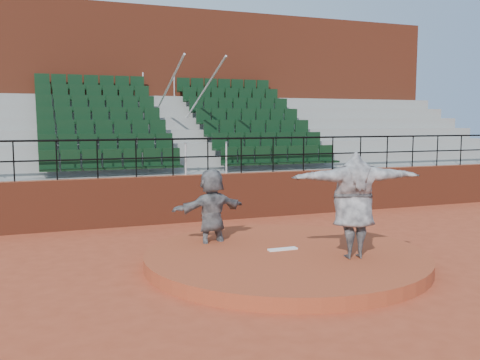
% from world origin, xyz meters
% --- Properties ---
extents(ground, '(90.00, 90.00, 0.00)m').
position_xyz_m(ground, '(0.00, 0.00, 0.00)').
color(ground, '#A03F24').
rests_on(ground, ground).
extents(pitchers_mound, '(5.50, 5.50, 0.25)m').
position_xyz_m(pitchers_mound, '(0.00, 0.00, 0.12)').
color(pitchers_mound, '#9F4023').
rests_on(pitchers_mound, ground).
extents(pitching_rubber, '(0.60, 0.15, 0.03)m').
position_xyz_m(pitching_rubber, '(0.00, 0.15, 0.27)').
color(pitching_rubber, white).
rests_on(pitching_rubber, pitchers_mound).
extents(boundary_wall, '(24.00, 0.30, 1.30)m').
position_xyz_m(boundary_wall, '(0.00, 5.00, 0.65)').
color(boundary_wall, maroon).
rests_on(boundary_wall, ground).
extents(wall_railing, '(24.04, 0.05, 1.03)m').
position_xyz_m(wall_railing, '(0.00, 5.00, 2.03)').
color(wall_railing, black).
rests_on(wall_railing, boundary_wall).
extents(seating_deck, '(24.00, 5.97, 4.63)m').
position_xyz_m(seating_deck, '(0.00, 8.64, 1.45)').
color(seating_deck, gray).
rests_on(seating_deck, ground).
extents(press_box_facade, '(24.00, 3.00, 7.10)m').
position_xyz_m(press_box_facade, '(0.00, 12.60, 3.55)').
color(press_box_facade, maroon).
rests_on(press_box_facade, ground).
extents(pitcher, '(2.52, 1.19, 1.98)m').
position_xyz_m(pitcher, '(0.97, -0.85, 1.24)').
color(pitcher, black).
rests_on(pitcher, pitchers_mound).
extents(fielder, '(1.75, 0.87, 1.81)m').
position_xyz_m(fielder, '(-1.09, 1.34, 0.90)').
color(fielder, black).
rests_on(fielder, ground).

